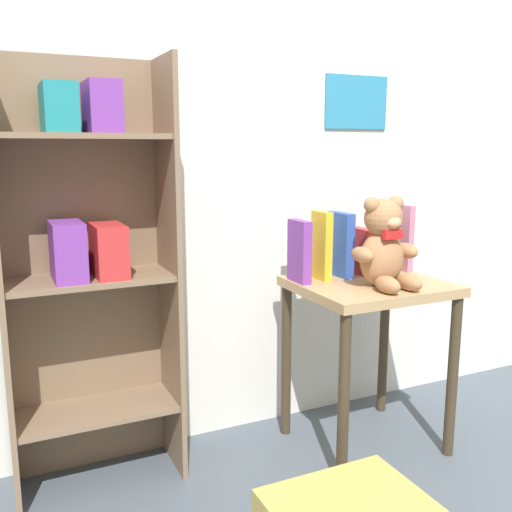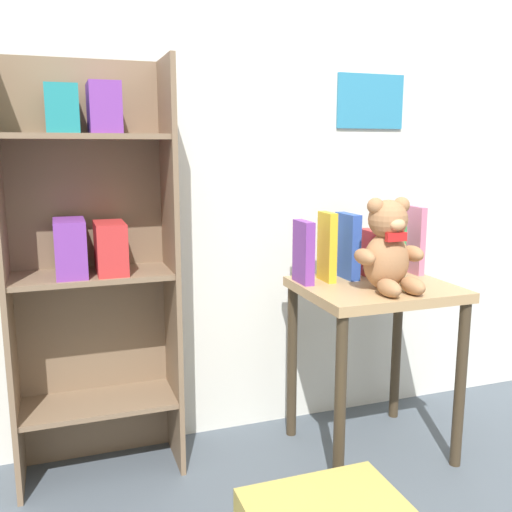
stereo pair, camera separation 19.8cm
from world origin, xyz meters
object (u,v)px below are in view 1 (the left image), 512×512
Objects in this scene: display_table at (368,311)px; book_standing_green at (383,245)px; teddy_bear at (384,246)px; bookshelf_side at (87,254)px; book_standing_blue at (340,244)px; book_standing_pink at (401,237)px; book_standing_purple at (299,251)px; book_standing_red at (362,251)px; book_standing_yellow at (322,246)px.

book_standing_green is (0.15, 0.11, 0.23)m from display_table.
bookshelf_side is at bearing 162.82° from teddy_bear.
bookshelf_side is at bearing 172.91° from book_standing_blue.
book_standing_blue is at bearing 178.68° from book_standing_pink.
book_standing_purple is at bearing 179.32° from book_standing_green.
book_standing_purple is 0.20m from book_standing_blue.
book_standing_green is at bearing 52.95° from teddy_bear.
teddy_bear is at bearing -80.13° from book_standing_blue.
display_table is at bearing -12.62° from bookshelf_side.
book_standing_red is (0.29, 0.01, -0.02)m from book_standing_purple.
bookshelf_side reaches higher than book_standing_green.
display_table is (0.99, -0.22, -0.26)m from bookshelf_side.
book_standing_pink is at bearing 40.54° from teddy_bear.
book_standing_green is at bearing 38.20° from display_table.
book_standing_green is at bearing -172.61° from book_standing_pink.
book_standing_blue is 1.13× the size of book_standing_green.
book_standing_purple is at bearing -178.97° from book_standing_yellow.
book_standing_red is 0.68× the size of book_standing_pink.
book_standing_yellow is at bearing -169.63° from book_standing_blue.
book_standing_yellow is 1.18× the size of book_standing_green.
book_standing_green is (0.15, 0.20, -0.04)m from teddy_bear.
book_standing_pink is at bearing -4.42° from bookshelf_side.
book_standing_red is (0.05, 0.12, 0.21)m from display_table.
book_standing_pink reaches higher than book_standing_red.
teddy_bear is 0.22m from book_standing_blue.
bookshelf_side is 7.95× the size of book_standing_red.
bookshelf_side is 4.44× the size of teddy_bear.
teddy_bear is (0.99, -0.31, 0.00)m from bookshelf_side.
bookshelf_side is 0.95m from book_standing_blue.
book_standing_red is (0.19, 0.01, -0.04)m from book_standing_yellow.
book_standing_purple is at bearing -175.12° from book_standing_blue.
teddy_bear is at bearing -39.33° from book_standing_purple.
display_table is at bearing -24.71° from book_standing_purple.
book_standing_pink is at bearing 1.13° from book_standing_red.
book_standing_green reaches higher than display_table.
book_standing_pink reaches higher than book_standing_blue.
bookshelf_side is at bearing 172.69° from book_standing_yellow.
teddy_bear is 1.26× the size of book_standing_yellow.
book_standing_pink is (0.48, 0.02, 0.02)m from book_standing_purple.
book_standing_red is (0.10, -0.01, -0.03)m from book_standing_blue.
book_standing_green is 0.83× the size of book_standing_pink.
bookshelf_side reaches higher than teddy_bear.
book_standing_purple is 0.10m from book_standing_yellow.
bookshelf_side is at bearing 174.37° from book_standing_red.
book_standing_green is at bearing 0.41° from book_standing_purple.
book_standing_purple is (-0.24, 0.19, -0.03)m from teddy_bear.
book_standing_purple is at bearing -177.84° from book_standing_red.
bookshelf_side is 6.56× the size of book_standing_green.
book_standing_blue is 0.20m from book_standing_green.
book_standing_red is 0.83× the size of book_standing_green.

